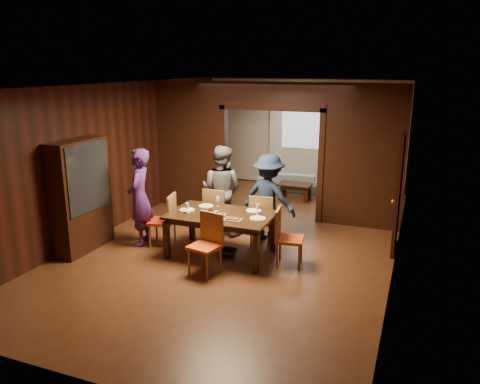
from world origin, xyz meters
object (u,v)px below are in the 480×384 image
at_px(chair_far_l, 218,211).
at_px(hutch, 81,196).
at_px(chair_left, 162,220).
at_px(coffee_table, 295,192).
at_px(chair_far_r, 263,219).
at_px(person_grey, 222,190).
at_px(sofa, 291,181).
at_px(chair_near, 204,245).
at_px(dining_table, 221,234).
at_px(person_purple, 140,197).
at_px(chair_right, 290,237).
at_px(person_navy, 269,198).

height_order(chair_far_l, hutch, hutch).
bearing_deg(chair_left, coffee_table, 147.24).
distance_m(coffee_table, chair_far_r, 3.15).
height_order(person_grey, sofa, person_grey).
bearing_deg(chair_left, chair_far_l, 126.60).
distance_m(sofa, coffee_table, 0.87).
bearing_deg(chair_left, chair_near, 45.27).
relative_size(dining_table, chair_far_l, 1.84).
distance_m(dining_table, chair_near, 0.79).
bearing_deg(person_grey, sofa, -93.50).
bearing_deg(sofa, person_purple, 66.58).
height_order(chair_right, chair_far_l, same).
bearing_deg(sofa, person_grey, 78.50).
distance_m(person_purple, dining_table, 1.68).
height_order(sofa, chair_right, chair_right).
xyz_separation_m(sofa, chair_far_l, (-0.43, -3.81, 0.23)).
height_order(person_navy, chair_right, person_navy).
relative_size(person_navy, sofa, 0.96).
relative_size(person_purple, chair_far_r, 1.85).
bearing_deg(chair_left, person_purple, -87.41).
bearing_deg(dining_table, hutch, -165.06).
xyz_separation_m(person_purple, chair_near, (1.66, -0.74, -0.41)).
distance_m(chair_left, chair_far_r, 1.87).
distance_m(person_navy, coffee_table, 2.94).
height_order(person_navy, chair_near, person_navy).
relative_size(chair_far_r, chair_near, 1.00).
height_order(person_navy, chair_far_r, person_navy).
distance_m(person_navy, chair_left, 2.03).
bearing_deg(coffee_table, dining_table, -94.26).
distance_m(dining_table, chair_far_r, 0.93).
bearing_deg(dining_table, chair_near, -85.98).
xyz_separation_m(person_navy, chair_right, (0.70, -1.01, -0.34)).
bearing_deg(person_navy, chair_far_l, 18.62).
xyz_separation_m(chair_right, chair_far_l, (-1.68, 0.86, 0.00)).
height_order(chair_left, chair_near, same).
distance_m(chair_left, chair_far_l, 1.13).
height_order(sofa, coffee_table, sofa).
xyz_separation_m(coffee_table, chair_left, (-1.50, -3.84, 0.28)).
height_order(coffee_table, chair_far_l, chair_far_l).
xyz_separation_m(coffee_table, chair_far_r, (0.22, -3.12, 0.28)).
bearing_deg(chair_left, person_grey, 130.54).
bearing_deg(hutch, person_purple, 36.39).
height_order(person_navy, coffee_table, person_navy).
bearing_deg(chair_right, chair_far_l, 54.44).
height_order(chair_left, chair_far_r, same).
bearing_deg(dining_table, chair_right, 1.30).
relative_size(person_purple, chair_right, 1.85).
relative_size(person_purple, coffee_table, 2.25).
bearing_deg(chair_far_r, person_navy, -99.59).
distance_m(sofa, chair_right, 4.85).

